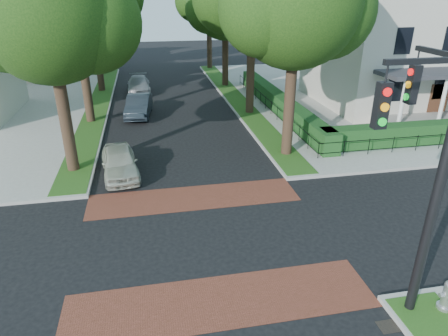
{
  "coord_description": "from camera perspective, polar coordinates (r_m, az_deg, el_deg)",
  "views": [
    {
      "loc": [
        -1.64,
        -12.03,
        8.31
      ],
      "look_at": [
        1.2,
        2.56,
        1.6
      ],
      "focal_mm": 32.0,
      "sensor_mm": 36.0,
      "label": 1
    }
  ],
  "objects": [
    {
      "name": "fence_main_road",
      "position": [
        29.37,
        6.35,
        8.94
      ],
      "size": [
        0.06,
        18.0,
        0.9
      ],
      "primitive_type": null,
      "color": "black",
      "rests_on": "sidewalk_ne"
    },
    {
      "name": "tree_left_near",
      "position": [
        19.65,
        -23.45,
        19.41
      ],
      "size": [
        7.5,
        6.45,
        10.2
      ],
      "color": "black",
      "rests_on": "sidewalk_nw"
    },
    {
      "name": "ground",
      "position": [
        14.71,
        -2.74,
        -10.13
      ],
      "size": [
        120.0,
        120.0,
        0.0
      ],
      "primitive_type": "plane",
      "color": "black",
      "rests_on": "ground"
    },
    {
      "name": "crosswalk_near",
      "position": [
        12.23,
        -0.4,
        -18.48
      ],
      "size": [
        9.0,
        2.2,
        0.01
      ],
      "primitive_type": "cube",
      "color": "brown",
      "rests_on": "ground"
    },
    {
      "name": "tree_left_far",
      "position": [
        36.46,
        -18.24,
        21.33
      ],
      "size": [
        7.0,
        6.02,
        9.86
      ],
      "color": "black",
      "rests_on": "sidewalk_nw"
    },
    {
      "name": "hedge_main_road",
      "position": [
        29.58,
        7.87,
        9.27
      ],
      "size": [
        1.0,
        18.0,
        1.2
      ],
      "primitive_type": "cube",
      "color": "#153D19",
      "rests_on": "sidewalk_ne"
    },
    {
      "name": "crosswalk_far",
      "position": [
        17.42,
        -4.31,
        -4.25
      ],
      "size": [
        9.0,
        2.2,
        0.01
      ],
      "primitive_type": "cube",
      "color": "brown",
      "rests_on": "ground"
    },
    {
      "name": "fire_hydrant",
      "position": [
        13.02,
        29.3,
        -15.59
      ],
      "size": [
        0.5,
        0.47,
        0.99
      ],
      "rotation": [
        0.0,
        0.0,
        -0.0
      ],
      "color": "#A7A7A9",
      "rests_on": "sidewalk_se"
    },
    {
      "name": "tree_right_near",
      "position": [
        20.59,
        10.34,
        22.04
      ],
      "size": [
        7.75,
        6.67,
        10.66
      ],
      "color": "black",
      "rests_on": "sidewalk_ne"
    },
    {
      "name": "sidewalk_ne",
      "position": [
        38.44,
        23.04,
        10.03
      ],
      "size": [
        30.0,
        30.0,
        0.15
      ],
      "primitive_type": "cube",
      "color": "gray",
      "rests_on": "ground"
    },
    {
      "name": "house_victorian",
      "position": [
        33.95,
        24.67,
        18.38
      ],
      "size": [
        13.0,
        13.05,
        12.48
      ],
      "color": "beige",
      "rests_on": "sidewalk_ne"
    },
    {
      "name": "traffic_signal",
      "position": [
        10.66,
        27.68,
        1.63
      ],
      "size": [
        2.17,
        2.0,
        8.0
      ],
      "color": "black",
      "rests_on": "sidewalk_se"
    },
    {
      "name": "parked_car_front",
      "position": [
        19.81,
        -14.69,
        0.83
      ],
      "size": [
        2.1,
        4.2,
        1.38
      ],
      "primitive_type": "imported",
      "rotation": [
        0.0,
        0.0,
        0.12
      ],
      "color": "#B1B3A1",
      "rests_on": "ground"
    },
    {
      "name": "storm_drain",
      "position": [
        12.4,
        22.66,
        -20.13
      ],
      "size": [
        0.65,
        0.45,
        0.01
      ],
      "primitive_type": "cube",
      "color": "black",
      "rests_on": "ground"
    },
    {
      "name": "parked_car_middle",
      "position": [
        29.15,
        -12.08,
        8.7
      ],
      "size": [
        2.04,
        4.6,
        1.47
      ],
      "primitive_type": "imported",
      "rotation": [
        0.0,
        0.0,
        -0.11
      ],
      "color": "#1F282F",
      "rests_on": "ground"
    },
    {
      "name": "parked_car_rear",
      "position": [
        36.07,
        -12.07,
        11.55
      ],
      "size": [
        1.97,
        4.67,
        1.35
      ],
      "primitive_type": "imported",
      "rotation": [
        0.0,
        0.0,
        0.02
      ],
      "color": "gray",
      "rests_on": "ground"
    },
    {
      "name": "tree_right_far",
      "position": [
        36.99,
        0.28,
        22.13
      ],
      "size": [
        7.25,
        6.23,
        9.74
      ],
      "color": "black",
      "rests_on": "sidewalk_ne"
    },
    {
      "name": "grass_strip_nw",
      "position": [
        32.4,
        -17.53,
        8.61
      ],
      "size": [
        1.6,
        29.8,
        0.02
      ],
      "primitive_type": "cube",
      "color": "#1A4112",
      "rests_on": "sidewalk_nw"
    },
    {
      "name": "grass_strip_ne",
      "position": [
        32.94,
        1.69,
        9.97
      ],
      "size": [
        1.6,
        29.8,
        0.02
      ],
      "primitive_type": "cube",
      "color": "#1A4112",
      "rests_on": "sidewalk_ne"
    }
  ]
}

